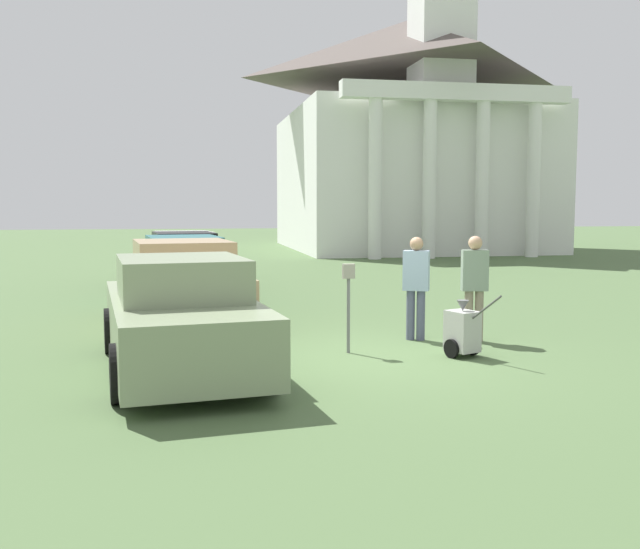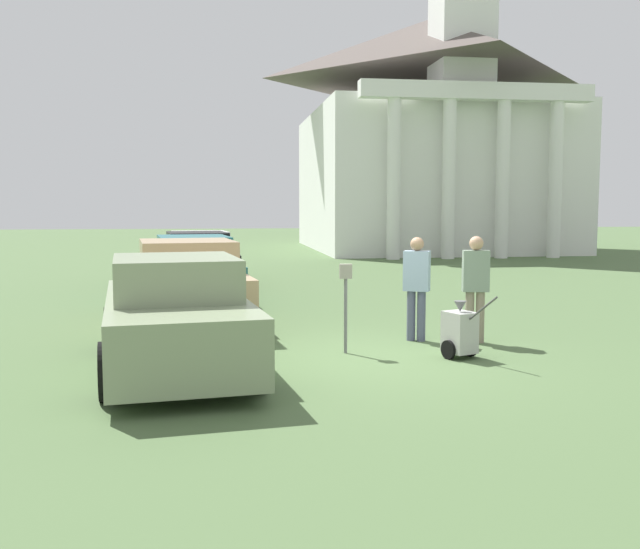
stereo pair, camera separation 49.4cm
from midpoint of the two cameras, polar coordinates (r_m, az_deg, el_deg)
The scene contains 11 objects.
ground_plane at distance 10.56m, azimuth 4.74°, elevation -6.68°, with size 120.00×120.00×0.00m, color #4C663D.
parked_car_sage at distance 9.86m, azimuth -10.10°, elevation -3.38°, with size 2.38×4.87×1.55m.
parked_car_tan at distance 13.68m, azimuth -9.58°, elevation -0.85°, with size 2.48×4.92×1.59m.
parked_car_teal at distance 17.15m, azimuth -9.31°, elevation 0.37°, with size 2.41×5.20×1.52m.
parked_car_black at distance 20.28m, azimuth -9.15°, elevation 1.12°, with size 2.37×4.99×1.50m.
parked_car_white at distance 23.68m, azimuth -9.02°, elevation 1.66°, with size 2.53×4.83×1.40m.
parking_meter at distance 10.74m, azimuth 3.39°, elevation -1.34°, with size 0.18×0.09×1.36m.
person_worker at distance 11.85m, azimuth 8.92°, elevation -0.60°, with size 0.47×0.38×1.72m.
person_supervisor at distance 11.87m, azimuth 13.51°, elevation -0.61°, with size 0.46×0.30×1.74m.
equipment_cart at distance 10.72m, azimuth 12.42°, elevation -4.51°, with size 0.56×0.99×1.00m.
church at distance 37.54m, azimuth 9.11°, elevation 11.41°, with size 12.03×14.21×22.95m.
Camera 2 is at (-2.08, -10.10, 2.23)m, focal length 40.00 mm.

